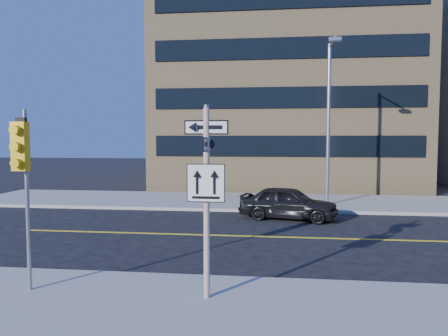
# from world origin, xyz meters

# --- Properties ---
(ground) EXTENTS (120.00, 120.00, 0.00)m
(ground) POSITION_xyz_m (0.00, 0.00, 0.00)
(ground) COLOR black
(ground) RESTS_ON ground
(sign_pole) EXTENTS (0.92, 0.92, 4.06)m
(sign_pole) POSITION_xyz_m (0.00, -2.51, 2.44)
(sign_pole) COLOR white
(sign_pole) RESTS_ON near_sidewalk
(traffic_signal) EXTENTS (0.32, 0.45, 4.00)m
(traffic_signal) POSITION_xyz_m (-4.00, -2.66, 3.03)
(traffic_signal) COLOR gray
(traffic_signal) RESTS_ON near_sidewalk
(parked_car_a) EXTENTS (2.58, 4.47, 1.43)m
(parked_car_a) POSITION_xyz_m (1.96, 7.48, 0.72)
(parked_car_a) COLOR black
(parked_car_a) RESTS_ON ground
(streetlight_a) EXTENTS (0.55, 2.25, 8.00)m
(streetlight_a) POSITION_xyz_m (4.00, 10.76, 4.76)
(streetlight_a) COLOR gray
(streetlight_a) RESTS_ON far_sidewalk
(building_brick) EXTENTS (18.00, 18.00, 18.00)m
(building_brick) POSITION_xyz_m (2.00, 25.00, 9.00)
(building_brick) COLOR tan
(building_brick) RESTS_ON ground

